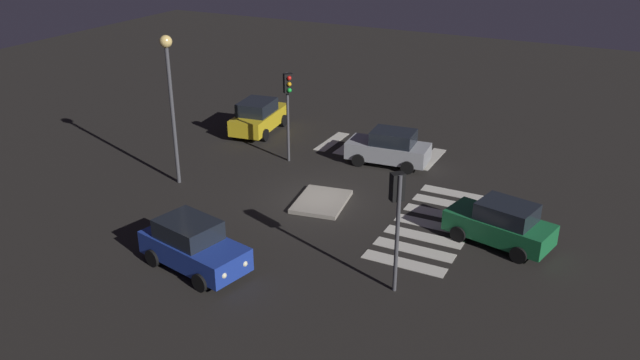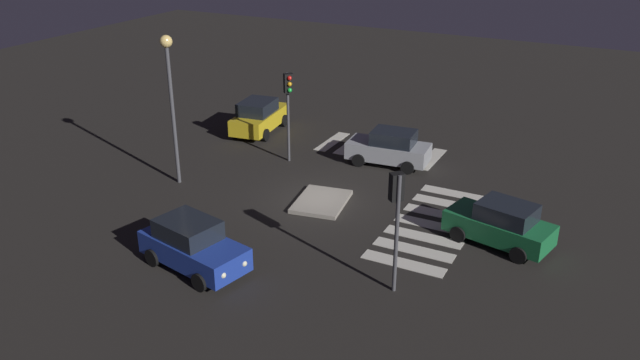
{
  "view_description": "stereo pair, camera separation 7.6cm",
  "coord_description": "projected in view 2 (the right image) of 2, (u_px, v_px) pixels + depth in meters",
  "views": [
    {
      "loc": [
        -23.37,
        -11.93,
        12.49
      ],
      "look_at": [
        0.0,
        0.0,
        1.0
      ],
      "focal_mm": 36.31,
      "sensor_mm": 36.0,
      "label": 1
    },
    {
      "loc": [
        -23.34,
        -12.0,
        12.49
      ],
      "look_at": [
        0.0,
        0.0,
        1.0
      ],
      "focal_mm": 36.31,
      "sensor_mm": 36.0,
      "label": 2
    }
  ],
  "objects": [
    {
      "name": "ground_plane",
      "position": [
        320.0,
        200.0,
        29.05
      ],
      "size": [
        80.0,
        80.0,
        0.0
      ],
      "primitive_type": "plane",
      "color": "black"
    },
    {
      "name": "traffic_island",
      "position": [
        321.0,
        202.0,
        28.72
      ],
      "size": [
        3.14,
        2.55,
        0.18
      ],
      "color": "gray",
      "rests_on": "ground"
    },
    {
      "name": "car_yellow",
      "position": [
        259.0,
        116.0,
        37.15
      ],
      "size": [
        4.58,
        2.51,
        1.92
      ],
      "rotation": [
        0.0,
        0.0,
        0.13
      ],
      "color": "gold",
      "rests_on": "ground"
    },
    {
      "name": "car_silver",
      "position": [
        389.0,
        148.0,
        32.64
      ],
      "size": [
        2.23,
        4.27,
        1.81
      ],
      "rotation": [
        0.0,
        0.0,
        1.66
      ],
      "color": "#9EA0A5",
      "rests_on": "ground"
    },
    {
      "name": "car_blue",
      "position": [
        193.0,
        245.0,
        23.45
      ],
      "size": [
        2.67,
        4.5,
        1.86
      ],
      "rotation": [
        0.0,
        0.0,
        -1.78
      ],
      "color": "#1E389E",
      "rests_on": "ground"
    },
    {
      "name": "car_green",
      "position": [
        501.0,
        224.0,
        25.05
      ],
      "size": [
        2.61,
        4.35,
        1.79
      ],
      "rotation": [
        0.0,
        0.0,
        1.34
      ],
      "color": "#196B38",
      "rests_on": "ground"
    },
    {
      "name": "traffic_light_south",
      "position": [
        396.0,
        203.0,
        21.21
      ],
      "size": [
        0.54,
        0.53,
        4.34
      ],
      "rotation": [
        0.0,
        0.0,
        0.81
      ],
      "color": "#47474C",
      "rests_on": "ground"
    },
    {
      "name": "traffic_light_north",
      "position": [
        288.0,
        96.0,
        31.91
      ],
      "size": [
        0.54,
        0.54,
        4.63
      ],
      "rotation": [
        0.0,
        0.0,
        -2.34
      ],
      "color": "#47474C",
      "rests_on": "ground"
    },
    {
      "name": "street_lamp",
      "position": [
        170.0,
        83.0,
        28.98
      ],
      "size": [
        0.56,
        0.56,
        7.0
      ],
      "color": "#47474C",
      "rests_on": "ground"
    },
    {
      "name": "crosswalk_near",
      "position": [
        433.0,
        225.0,
        26.84
      ],
      "size": [
        7.6,
        3.2,
        0.02
      ],
      "color": "silver",
      "rests_on": "ground"
    },
    {
      "name": "crosswalk_side",
      "position": [
        380.0,
        150.0,
        34.81
      ],
      "size": [
        3.2,
        6.45,
        0.02
      ],
      "color": "silver",
      "rests_on": "ground"
    }
  ]
}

